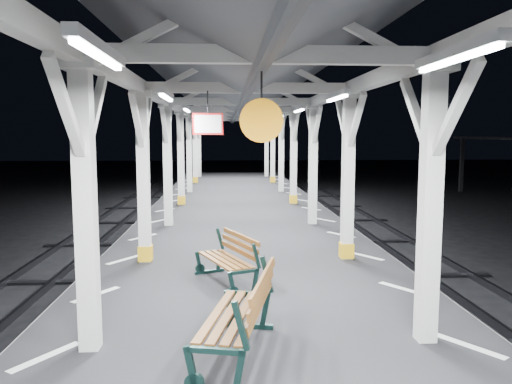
{
  "coord_description": "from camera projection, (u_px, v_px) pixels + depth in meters",
  "views": [
    {
      "loc": [
        -0.4,
        -7.69,
        3.49
      ],
      "look_at": [
        0.27,
        3.48,
        2.2
      ],
      "focal_mm": 35.0,
      "sensor_mm": 36.0,
      "label": 1
    }
  ],
  "objects": [
    {
      "name": "hazard_stripes_right",
      "position": [
        403.0,
        289.0,
        8.08
      ],
      "size": [
        1.0,
        48.0,
        0.01
      ],
      "primitive_type": "cube",
      "color": "silver",
      "rests_on": "platform"
    },
    {
      "name": "platform",
      "position": [
        252.0,
        322.0,
        8.0
      ],
      "size": [
        6.0,
        50.0,
        1.0
      ],
      "primitive_type": "cube",
      "color": "black",
      "rests_on": "ground"
    },
    {
      "name": "hazard_stripes_left",
      "position": [
        96.0,
        295.0,
        7.79
      ],
      "size": [
        1.0,
        48.0,
        0.01
      ],
      "primitive_type": "cube",
      "color": "silver",
      "rests_on": "platform"
    },
    {
      "name": "bench_mid",
      "position": [
        230.0,
        258.0,
        8.34
      ],
      "size": [
        1.11,
        1.63,
        0.83
      ],
      "rotation": [
        0.0,
        0.0,
        0.4
      ],
      "color": "black",
      "rests_on": "platform"
    },
    {
      "name": "ground",
      "position": [
        252.0,
        352.0,
        8.05
      ],
      "size": [
        120.0,
        120.0,
        0.0
      ],
      "primitive_type": "plane",
      "color": "black",
      "rests_on": "ground"
    },
    {
      "name": "bench_near",
      "position": [
        244.0,
        314.0,
        5.53
      ],
      "size": [
        1.04,
        1.9,
        0.97
      ],
      "rotation": [
        0.0,
        0.0,
        -0.22
      ],
      "color": "black",
      "rests_on": "platform"
    },
    {
      "name": "canopy",
      "position": [
        252.0,
        64.0,
        7.52
      ],
      "size": [
        5.4,
        49.0,
        4.65
      ],
      "color": "silver",
      "rests_on": "platform"
    }
  ]
}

